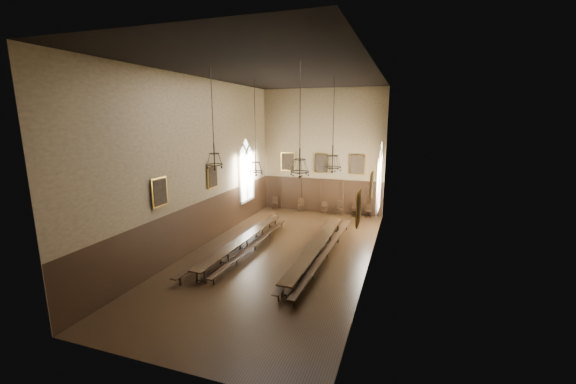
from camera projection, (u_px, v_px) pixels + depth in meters
The scene contains 32 objects.
floor at pixel (280, 255), 18.26m from camera, with size 9.00×18.00×0.02m, color black.
ceiling at pixel (279, 72), 16.40m from camera, with size 9.00×18.00×0.02m, color black.
wall_back at pixel (322, 152), 25.67m from camera, with size 9.00×0.02×9.00m, color #847451.
wall_front at pixel (157, 215), 8.99m from camera, with size 9.00×0.02×9.00m, color #847451.
wall_left at pixel (200, 164), 18.76m from camera, with size 0.02×18.00×9.00m, color #847451.
wall_right at pixel (373, 173), 15.90m from camera, with size 0.02×18.00×9.00m, color #847451.
wainscot_panelling at pixel (280, 231), 18.00m from camera, with size 9.00×18.00×2.50m, color black, non-canonical shape.
table_left at pixel (244, 244), 18.76m from camera, with size 0.76×9.04×0.70m.
table_right at pixel (317, 251), 17.70m from camera, with size 0.77×9.54×0.74m.
bench_left_outer at pixel (237, 242), 19.23m from camera, with size 0.71×10.55×0.47m.
bench_left_inner at pixel (255, 246), 18.76m from camera, with size 0.31×9.14×0.41m.
bench_right_inner at pixel (309, 251), 17.96m from camera, with size 0.60×10.35×0.47m.
bench_right_outer at pixel (327, 253), 17.65m from camera, with size 0.64×10.75×0.48m.
chair_0 at pixel (275, 206), 27.24m from camera, with size 0.51×0.51×0.96m.
chair_2 at pixel (301, 207), 26.63m from camera, with size 0.55×0.55×1.01m.
chair_4 at pixel (325, 210), 26.02m from camera, with size 0.51×0.51×0.91m.
chair_5 at pixel (339, 211), 25.59m from camera, with size 0.55×0.55×1.02m.
chair_6 at pixel (355, 212), 25.27m from camera, with size 0.47×0.47×1.00m.
chair_7 at pixel (368, 213), 24.99m from camera, with size 0.47×0.47×0.97m.
chandelier_back_left at pixel (256, 165), 20.10m from camera, with size 0.81×0.81×5.22m.
chandelier_back_right at pixel (332, 162), 18.47m from camera, with size 0.94×0.94×4.78m.
chandelier_front_left at pixel (214, 158), 15.35m from camera, with size 0.75×0.75×4.22m.
chandelier_front_right at pixel (300, 164), 13.97m from camera, with size 0.76×0.76×4.32m.
portrait_back_0 at pixel (288, 162), 26.54m from camera, with size 1.10×0.12×1.40m.
portrait_back_1 at pixel (321, 163), 25.72m from camera, with size 1.10×0.12×1.40m.
portrait_back_2 at pixel (357, 165), 24.90m from camera, with size 1.10×0.12×1.40m.
portrait_left_0 at pixel (213, 176), 19.81m from camera, with size 0.12×1.00×1.30m.
portrait_left_1 at pixel (160, 192), 15.64m from camera, with size 0.12×1.00×1.30m.
portrait_right_0 at pixel (372, 186), 17.03m from camera, with size 0.12×1.00×1.30m.
portrait_right_1 at pixel (359, 208), 12.87m from camera, with size 0.12×1.00×1.30m.
window_right at pixel (380, 178), 21.25m from camera, with size 0.20×2.20×4.60m, color white, non-canonical shape.
window_left at pixel (246, 171), 24.05m from camera, with size 0.20×2.20×4.60m, color white, non-canonical shape.
Camera 1 is at (5.96, -16.14, 6.91)m, focal length 22.00 mm.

